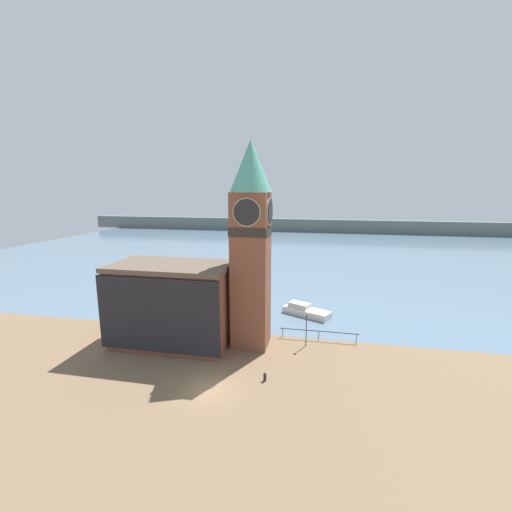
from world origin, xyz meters
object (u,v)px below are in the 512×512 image
boat_near (305,311)px  mooring_bollard_near (265,376)px  clock_tower (251,241)px  lamp_post (306,322)px  pier_building (172,304)px

boat_near → mooring_bollard_near: bearing=-71.7°
clock_tower → boat_near: (5.30, 10.06, -10.82)m
clock_tower → lamp_post: clock_tower is taller
clock_tower → lamp_post: size_ratio=5.45×
boat_near → mooring_bollard_near: (-2.58, -16.99, -0.16)m
clock_tower → boat_near: bearing=62.2°
pier_building → mooring_bollard_near: size_ratio=16.88×
mooring_bollard_near → lamp_post: lamp_post is taller
clock_tower → mooring_bollard_near: clock_tower is taller
pier_building → boat_near: pier_building is taller
lamp_post → pier_building: bearing=-172.9°
pier_building → boat_near: bearing=39.0°
mooring_bollard_near → lamp_post: bearing=67.4°
clock_tower → mooring_bollard_near: (2.72, -6.94, -10.98)m
boat_near → mooring_bollard_near: 17.19m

